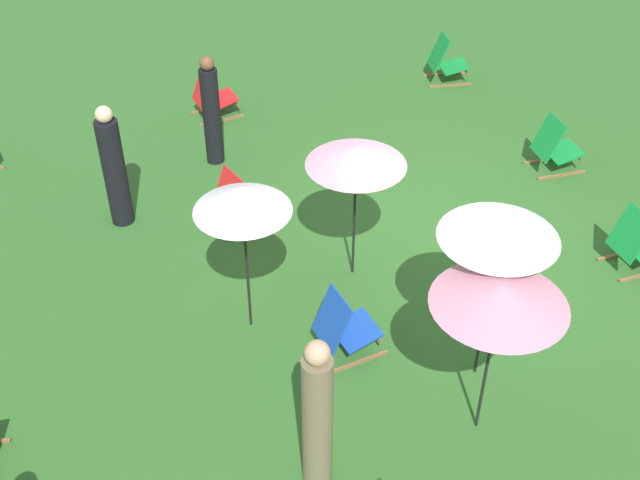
{
  "coord_description": "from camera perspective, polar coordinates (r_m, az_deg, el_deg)",
  "views": [
    {
      "loc": [
        -7.07,
        3.67,
        6.3
      ],
      "look_at": [
        0.0,
        1.2,
        0.5
      ],
      "focal_mm": 44.36,
      "sensor_mm": 36.0,
      "label": 1
    }
  ],
  "objects": [
    {
      "name": "deckchair_9",
      "position": [
        12.0,
        16.59,
        6.43
      ],
      "size": [
        0.52,
        0.79,
        0.83
      ],
      "rotation": [
        0.0,
        0.0,
        -0.07
      ],
      "color": "olive",
      "rests_on": "ground"
    },
    {
      "name": "umbrella_0",
      "position": [
        8.04,
        -5.66,
        2.95
      ],
      "size": [
        1.03,
        1.03,
        1.89
      ],
      "color": "black",
      "rests_on": "ground"
    },
    {
      "name": "person_0",
      "position": [
        11.59,
        -7.84,
        9.09
      ],
      "size": [
        0.35,
        0.35,
        1.67
      ],
      "rotation": [
        0.0,
        0.0,
        2.71
      ],
      "color": "black",
      "rests_on": "ground"
    },
    {
      "name": "person_3",
      "position": [
        7.05,
        -0.19,
        -12.78
      ],
      "size": [
        0.39,
        0.39,
        1.79
      ],
      "rotation": [
        0.0,
        0.0,
        3.92
      ],
      "color": "#72664C",
      "rests_on": "ground"
    },
    {
      "name": "deckchair_7",
      "position": [
        8.52,
        1.72,
        -6.38
      ],
      "size": [
        0.56,
        0.81,
        0.83
      ],
      "rotation": [
        0.0,
        0.0,
        0.12
      ],
      "color": "olive",
      "rests_on": "ground"
    },
    {
      "name": "deckchair_5",
      "position": [
        14.21,
        9.06,
        12.61
      ],
      "size": [
        0.6,
        0.83,
        0.83
      ],
      "rotation": [
        0.0,
        0.0,
        -0.18
      ],
      "color": "olive",
      "rests_on": "ground"
    },
    {
      "name": "umbrella_2",
      "position": [
        7.5,
        12.81,
        0.76
      ],
      "size": [
        1.15,
        1.15,
        2.02
      ],
      "color": "black",
      "rests_on": "ground"
    },
    {
      "name": "umbrella_1",
      "position": [
        8.83,
        2.63,
        6.01
      ],
      "size": [
        1.15,
        1.15,
        1.78
      ],
      "color": "black",
      "rests_on": "ground"
    },
    {
      "name": "person_2",
      "position": [
        10.51,
        -14.63,
        4.97
      ],
      "size": [
        0.42,
        0.42,
        1.72
      ],
      "rotation": [
        0.0,
        0.0,
        5.49
      ],
      "color": "black",
      "rests_on": "ground"
    },
    {
      "name": "deckchair_11",
      "position": [
        10.4,
        21.89,
        -0.18
      ],
      "size": [
        0.49,
        0.77,
        0.83
      ],
      "rotation": [
        0.0,
        0.0,
        0.02
      ],
      "color": "olive",
      "rests_on": "ground"
    },
    {
      "name": "umbrella_3",
      "position": [
        7.04,
        12.87,
        -3.92
      ],
      "size": [
        1.23,
        1.23,
        1.84
      ],
      "color": "black",
      "rests_on": "ground"
    },
    {
      "name": "ground_plane",
      "position": [
        10.16,
        6.4,
        -0.86
      ],
      "size": [
        40.0,
        40.0,
        0.0
      ],
      "primitive_type": "plane",
      "color": "#2D6026"
    },
    {
      "name": "deckchair_3",
      "position": [
        10.4,
        -5.93,
        2.75
      ],
      "size": [
        0.66,
        0.86,
        0.83
      ],
      "rotation": [
        0.0,
        0.0,
        0.26
      ],
      "color": "olive",
      "rests_on": "ground"
    },
    {
      "name": "deckchair_1",
      "position": [
        13.02,
        -7.78,
        10.28
      ],
      "size": [
        0.56,
        0.81,
        0.83
      ],
      "rotation": [
        0.0,
        0.0,
        0.12
      ],
      "color": "olive",
      "rests_on": "ground"
    }
  ]
}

